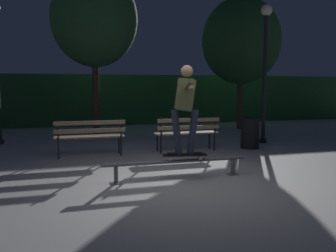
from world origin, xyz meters
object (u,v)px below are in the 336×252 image
object	(u,v)px
grind_rail	(177,164)
tree_behind_benches	(94,19)
lamp_post_right	(265,56)
trash_can	(250,133)
tree_far_right	(241,41)
skateboarder	(185,102)
park_bench_left_center	(187,130)
park_bench_leftmost	(90,134)
skateboard	(185,155)

from	to	relation	value
grind_rail	tree_behind_benches	size ratio (longest dim) A/B	0.48
grind_rail	lamp_post_right	size ratio (longest dim) A/B	0.67
grind_rail	trash_can	bearing A→B (deg)	41.80
tree_far_right	tree_behind_benches	xyz separation A→B (m)	(-5.41, 0.20, 0.55)
skateboarder	tree_behind_benches	xyz separation A→B (m)	(-0.87, 6.86, 2.53)
skateboarder	park_bench_left_center	xyz separation A→B (m)	(0.93, 2.51, -0.81)
tree_far_right	tree_behind_benches	size ratio (longest dim) A/B	0.90
tree_behind_benches	lamp_post_right	bearing A→B (deg)	-39.40
park_bench_leftmost	tree_far_right	distance (m)	7.79
grind_rail	tree_far_right	bearing A→B (deg)	54.93
grind_rail	skateboarder	xyz separation A→B (m)	(0.14, -0.00, 1.09)
park_bench_leftmost	lamp_post_right	xyz separation A→B (m)	(4.96, 0.74, 1.94)
lamp_post_right	trash_can	distance (m)	2.35
park_bench_left_center	skateboard	bearing A→B (deg)	-110.40
park_bench_leftmost	trash_can	xyz separation A→B (m)	(4.13, 0.01, -0.12)
grind_rail	park_bench_left_center	distance (m)	2.75
grind_rail	park_bench_leftmost	distance (m)	2.84
skateboarder	park_bench_left_center	distance (m)	2.80
skateboard	trash_can	distance (m)	3.69
grind_rail	tree_behind_benches	distance (m)	7.79
grind_rail	skateboarder	distance (m)	1.10
park_bench_leftmost	trash_can	distance (m)	4.13
lamp_post_right	tree_behind_benches	bearing A→B (deg)	140.60
skateboarder	tree_behind_benches	distance (m)	7.37
skateboarder	trash_can	bearing A→B (deg)	43.28
grind_rail	park_bench_left_center	size ratio (longest dim) A/B	1.64
skateboard	park_bench_left_center	xyz separation A→B (m)	(0.93, 2.51, 0.12)
skateboard	tree_far_right	xyz separation A→B (m)	(4.54, 6.66, 2.91)
skateboarder	trash_can	xyz separation A→B (m)	(2.69, 2.53, -0.94)
skateboarder	tree_far_right	world-z (taller)	tree_far_right
trash_can	tree_behind_benches	bearing A→B (deg)	129.39
tree_far_right	lamp_post_right	size ratio (longest dim) A/B	1.27
tree_behind_benches	lamp_post_right	size ratio (longest dim) A/B	1.41
grind_rail	trash_can	distance (m)	3.80
park_bench_leftmost	tree_behind_benches	xyz separation A→B (m)	(0.57, 4.35, 3.34)
park_bench_left_center	tree_behind_benches	bearing A→B (deg)	112.55
tree_far_right	trash_can	distance (m)	5.38
grind_rail	skateboard	world-z (taller)	skateboard
grind_rail	park_bench_leftmost	world-z (taller)	park_bench_leftmost
grind_rail	park_bench_leftmost	bearing A→B (deg)	117.31
trash_can	tree_far_right	bearing A→B (deg)	65.91
tree_behind_benches	grind_rail	bearing A→B (deg)	-83.92
tree_behind_benches	park_bench_left_center	bearing A→B (deg)	-67.45
skateboarder	lamp_post_right	xyz separation A→B (m)	(3.52, 3.26, 1.13)
tree_behind_benches	park_bench_leftmost	bearing A→B (deg)	-97.43
trash_can	grind_rail	bearing A→B (deg)	-138.20
park_bench_leftmost	trash_can	size ratio (longest dim) A/B	2.00
skateboarder	park_bench_leftmost	bearing A→B (deg)	119.81
skateboard	tree_far_right	world-z (taller)	tree_far_right
grind_rail	lamp_post_right	world-z (taller)	lamp_post_right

